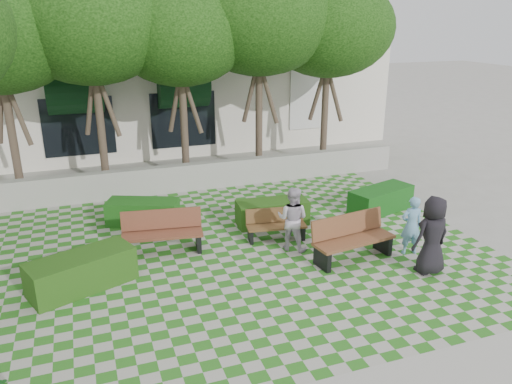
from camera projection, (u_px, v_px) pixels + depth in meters
name	position (u px, v px, depth m)	size (l,w,h in m)	color
ground	(258.00, 273.00, 11.40)	(90.00, 90.00, 0.00)	gray
lawn	(244.00, 254.00, 12.28)	(12.00, 12.00, 0.00)	#2B721E
retaining_wall	(195.00, 176.00, 16.75)	(15.00, 0.36, 0.90)	#9E9B93
bench_east	(352.00, 239.00, 11.91)	(2.12, 0.97, 1.07)	brown
bench_mid	(276.00, 225.00, 13.01)	(1.61, 0.76, 0.81)	brown
bench_west	(162.00, 233.00, 12.28)	(2.04, 0.93, 1.03)	brown
hedge_east	(381.00, 200.00, 14.91)	(2.05, 0.82, 0.72)	#134715
hedge_midright	(272.00, 212.00, 13.96)	(1.98, 0.79, 0.69)	#1E4512
hedge_midleft	(143.00, 212.00, 14.00)	(1.96, 0.78, 0.69)	#164C14
hedge_west	(82.00, 272.00, 10.65)	(2.19, 0.88, 0.77)	#1E4512
person_blue	(411.00, 225.00, 12.09)	(0.54, 0.36, 1.49)	#73ABD1
person_dark	(432.00, 236.00, 11.13)	(0.89, 0.58, 1.83)	black
person_white	(292.00, 219.00, 12.30)	(0.79, 0.62, 1.63)	silver
tree_row	(127.00, 29.00, 14.36)	(17.70, 13.40, 7.41)	#47382B
building	(174.00, 84.00, 23.35)	(18.00, 8.92, 5.15)	white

